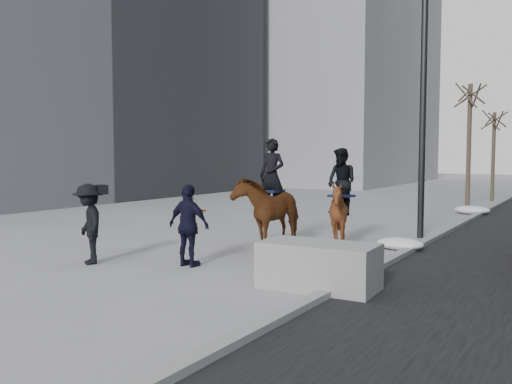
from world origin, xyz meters
The scene contains 12 objects.
ground centered at (0.00, 0.00, 0.00)m, with size 120.00×120.00×0.00m, color gray.
curb centered at (3.00, 10.00, 0.06)m, with size 0.25×90.00×0.12m, color gray.
building_left centered at (-19.00, 10.00, 10.00)m, with size 12.00×26.00×20.00m, color #595960.
planter centered at (2.66, -0.96, 0.41)m, with size 2.06×1.03×0.82m, color gray.
tree_near centered at (2.40, 13.73, 2.91)m, with size 1.20×1.20×5.81m, color #362A20, non-canonical shape.
tree_far centered at (2.40, 20.10, 2.50)m, with size 1.20×1.20×5.00m, color #372C20, non-canonical shape.
mounted_left centered at (-0.30, 2.32, 1.04)m, with size 1.02×2.18×2.80m.
mounted_right centered at (1.23, 3.28, 1.02)m, with size 1.82×1.91×2.55m.
feeder centered at (-0.51, -0.68, 0.88)m, with size 1.03×0.86×1.75m.
camera_crew centered at (-2.54, -1.61, 0.89)m, with size 1.31×1.15×1.75m.
lamppost centered at (2.60, 5.69, 4.99)m, with size 0.25×2.56×9.09m.
snow_piles centered at (2.70, 9.41, 0.16)m, with size 1.36×10.24×0.35m.
Camera 1 is at (6.75, -9.60, 2.39)m, focal length 38.00 mm.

